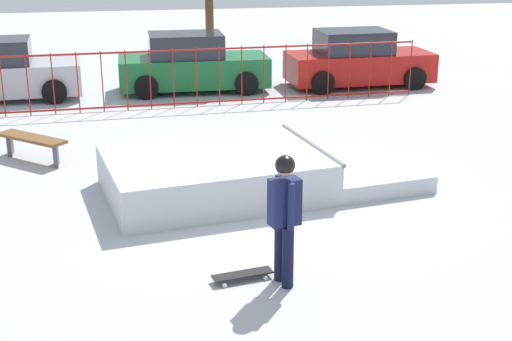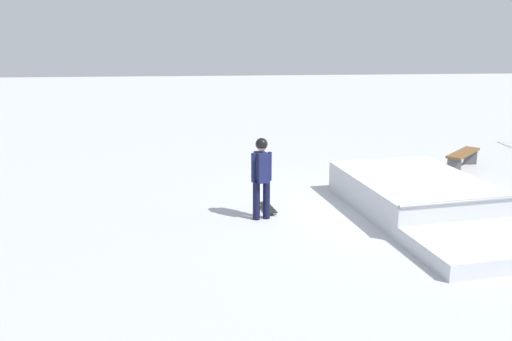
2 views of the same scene
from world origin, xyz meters
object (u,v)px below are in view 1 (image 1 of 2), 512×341
skateboard (242,275)px  park_bench (32,143)px  skater (284,210)px  parked_car_green (192,65)px  skate_ramp (241,173)px  parked_car_red (358,61)px

skateboard → park_bench: park_bench is taller
skater → skateboard: size_ratio=2.10×
skateboard → parked_car_green: 11.50m
skate_ramp → skater: (-0.03, -3.48, 0.69)m
parked_car_green → parked_car_red: 4.75m
skater → parked_car_green: size_ratio=0.42×
skateboard → parked_car_green: bearing=-102.5°
skate_ramp → parked_car_red: parked_car_red is taller
park_bench → parked_car_green: (3.73, 5.73, 0.37)m
skater → parked_car_red: bearing=-126.2°
skateboard → park_bench: 6.58m
park_bench → parked_car_green: 6.85m
skateboard → parked_car_red: size_ratio=0.20×
parked_car_green → parked_car_red: size_ratio=0.99×
skater → skate_ramp: bearing=-104.0°
skate_ramp → park_bench: bearing=137.6°
parked_car_red → skateboard: bearing=-116.7°
parked_car_green → parked_car_red: same height
skateboard → skate_ramp: bearing=-109.1°
skate_ramp → parked_car_red: 9.26m
skate_ramp → skater: bearing=-99.7°
park_bench → skate_ramp: bearing=-33.1°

